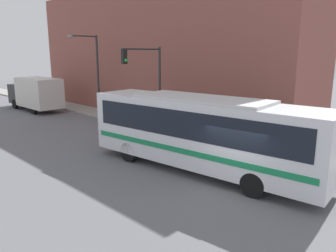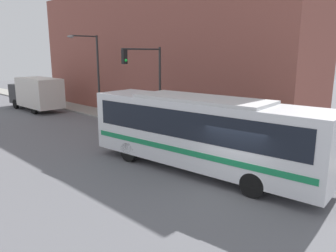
{
  "view_description": "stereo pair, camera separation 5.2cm",
  "coord_description": "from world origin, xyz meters",
  "px_view_note": "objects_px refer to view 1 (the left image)",
  "views": [
    {
      "loc": [
        -10.43,
        -6.38,
        5.27
      ],
      "look_at": [
        1.7,
        5.44,
        1.46
      ],
      "focal_mm": 35.0,
      "sensor_mm": 36.0,
      "label": 1
    },
    {
      "loc": [
        -10.39,
        -6.42,
        5.27
      ],
      "look_at": [
        1.7,
        5.44,
        1.46
      ],
      "focal_mm": 35.0,
      "sensor_mm": 36.0,
      "label": 2
    }
  ],
  "objects_px": {
    "delivery_truck": "(35,93)",
    "fire_hydrant": "(249,141)",
    "parking_meter": "(159,115)",
    "city_bus": "(201,129)",
    "pedestrian_near_corner": "(188,117)",
    "street_lamp": "(94,67)",
    "traffic_light_pole": "(148,74)"
  },
  "relations": [
    {
      "from": "delivery_truck",
      "to": "fire_hydrant",
      "type": "height_order",
      "value": "delivery_truck"
    },
    {
      "from": "delivery_truck",
      "to": "street_lamp",
      "type": "relative_size",
      "value": 1.07
    },
    {
      "from": "fire_hydrant",
      "to": "street_lamp",
      "type": "bearing_deg",
      "value": 90.55
    },
    {
      "from": "delivery_truck",
      "to": "street_lamp",
      "type": "distance_m",
      "value": 7.04
    },
    {
      "from": "delivery_truck",
      "to": "parking_meter",
      "type": "xyz_separation_m",
      "value": [
        2.52,
        -13.78,
        -0.63
      ]
    },
    {
      "from": "traffic_light_pole",
      "to": "street_lamp",
      "type": "distance_m",
      "value": 7.59
    },
    {
      "from": "fire_hydrant",
      "to": "pedestrian_near_corner",
      "type": "distance_m",
      "value": 5.47
    },
    {
      "from": "fire_hydrant",
      "to": "parking_meter",
      "type": "relative_size",
      "value": 0.6
    },
    {
      "from": "delivery_truck",
      "to": "fire_hydrant",
      "type": "bearing_deg",
      "value": -83.1
    },
    {
      "from": "delivery_truck",
      "to": "fire_hydrant",
      "type": "distance_m",
      "value": 21.04
    },
    {
      "from": "fire_hydrant",
      "to": "traffic_light_pole",
      "type": "distance_m",
      "value": 7.97
    },
    {
      "from": "parking_meter",
      "to": "street_lamp",
      "type": "xyz_separation_m",
      "value": [
        -0.14,
        7.62,
        3.05
      ]
    },
    {
      "from": "delivery_truck",
      "to": "traffic_light_pole",
      "type": "height_order",
      "value": "traffic_light_pole"
    },
    {
      "from": "fire_hydrant",
      "to": "delivery_truck",
      "type": "bearing_deg",
      "value": 96.9
    },
    {
      "from": "street_lamp",
      "to": "pedestrian_near_corner",
      "type": "relative_size",
      "value": 3.82
    },
    {
      "from": "city_bus",
      "to": "delivery_truck",
      "type": "relative_size",
      "value": 1.62
    },
    {
      "from": "delivery_truck",
      "to": "street_lamp",
      "type": "height_order",
      "value": "street_lamp"
    },
    {
      "from": "traffic_light_pole",
      "to": "pedestrian_near_corner",
      "type": "bearing_deg",
      "value": -42.59
    },
    {
      "from": "pedestrian_near_corner",
      "to": "delivery_truck",
      "type": "bearing_deg",
      "value": 102.86
    },
    {
      "from": "city_bus",
      "to": "delivery_truck",
      "type": "height_order",
      "value": "city_bus"
    },
    {
      "from": "delivery_truck",
      "to": "traffic_light_pole",
      "type": "xyz_separation_m",
      "value": [
        1.58,
        -13.7,
        2.25
      ]
    },
    {
      "from": "delivery_truck",
      "to": "pedestrian_near_corner",
      "type": "xyz_separation_m",
      "value": [
        3.54,
        -15.51,
        -0.65
      ]
    },
    {
      "from": "parking_meter",
      "to": "street_lamp",
      "type": "distance_m",
      "value": 8.21
    },
    {
      "from": "fire_hydrant",
      "to": "parking_meter",
      "type": "bearing_deg",
      "value": 90.0
    },
    {
      "from": "city_bus",
      "to": "street_lamp",
      "type": "distance_m",
      "value": 15.54
    },
    {
      "from": "delivery_truck",
      "to": "pedestrian_near_corner",
      "type": "height_order",
      "value": "delivery_truck"
    },
    {
      "from": "delivery_truck",
      "to": "traffic_light_pole",
      "type": "bearing_deg",
      "value": -83.44
    },
    {
      "from": "street_lamp",
      "to": "pedestrian_near_corner",
      "type": "xyz_separation_m",
      "value": [
        1.16,
        -9.34,
        -3.08
      ]
    },
    {
      "from": "pedestrian_near_corner",
      "to": "traffic_light_pole",
      "type": "bearing_deg",
      "value": 137.41
    },
    {
      "from": "traffic_light_pole",
      "to": "pedestrian_near_corner",
      "type": "xyz_separation_m",
      "value": [
        1.96,
        -1.8,
        -2.9
      ]
    },
    {
      "from": "traffic_light_pole",
      "to": "pedestrian_near_corner",
      "type": "height_order",
      "value": "traffic_light_pole"
    },
    {
      "from": "traffic_light_pole",
      "to": "parking_meter",
      "type": "xyz_separation_m",
      "value": [
        0.95,
        -0.08,
        -2.88
      ]
    }
  ]
}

